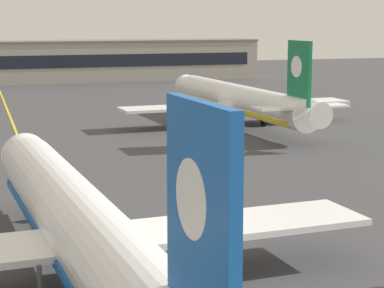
{
  "coord_description": "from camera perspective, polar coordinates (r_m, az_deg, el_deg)",
  "views": [
    {
      "loc": [
        -6.03,
        -24.08,
        13.9
      ],
      "look_at": [
        6.71,
        14.09,
        6.82
      ],
      "focal_mm": 66.61,
      "sensor_mm": 36.0,
      "label": 1
    }
  ],
  "objects": [
    {
      "name": "taxiway_centreline",
      "position": [
        56.16,
        -11.75,
        -4.56
      ],
      "size": [
        4.77,
        179.95,
        0.01
      ],
      "primitive_type": "cube",
      "rotation": [
        0.0,
        0.0,
        -0.02
      ],
      "color": "yellow",
      "rests_on": "ground"
    },
    {
      "name": "airliner_foreground",
      "position": [
        36.34,
        -8.59,
        -6.99
      ],
      "size": [
        32.19,
        41.51,
        11.65
      ],
      "color": "white",
      "rests_on": "ground"
    },
    {
      "name": "airliner_background",
      "position": [
        93.99,
        3.87,
        3.51
      ],
      "size": [
        31.95,
        41.22,
        11.57
      ],
      "color": "white",
      "rests_on": "ground"
    },
    {
      "name": "safety_cone_by_nose_gear",
      "position": [
        52.36,
        -10.77,
        -5.3
      ],
      "size": [
        0.44,
        0.44,
        0.55
      ],
      "color": "orange",
      "rests_on": "ground"
    }
  ]
}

